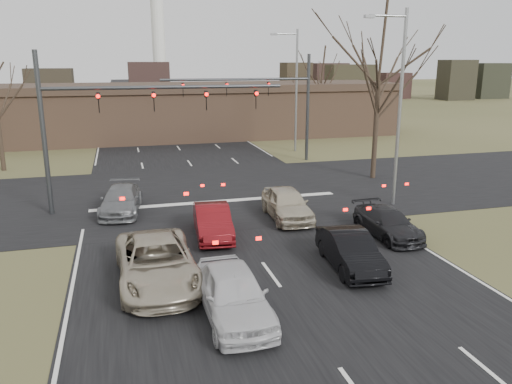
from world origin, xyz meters
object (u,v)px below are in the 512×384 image
car_black_hatch (350,251)px  mast_arm_near (112,111)px  car_red_ahead (213,221)px  building (189,110)px  mast_arm_far (272,95)px  streetlight_right_far (294,85)px  car_white_sedan (233,293)px  car_silver_ahead (287,204)px  car_charcoal_sedan (388,223)px  streetlight_right_near (397,99)px  car_silver_suv (157,262)px  car_grey_ahead (121,200)px

car_black_hatch → mast_arm_near: bearing=134.4°
car_black_hatch → car_red_ahead: size_ratio=0.99×
building → mast_arm_far: 15.75m
streetlight_right_far → car_white_sedan: streetlight_right_far is taller
building → mast_arm_near: 26.14m
streetlight_right_far → car_silver_ahead: 19.64m
car_charcoal_sedan → mast_arm_near: bearing=145.5°
mast_arm_near → mast_arm_far: bearing=41.2°
car_black_hatch → car_white_sedan: bearing=-148.3°
car_black_hatch → car_charcoal_sedan: bearing=46.8°
mast_arm_far → car_red_ahead: (-7.46, -15.43, -4.32)m
streetlight_right_near → streetlight_right_far: size_ratio=1.00×
mast_arm_near → car_silver_suv: size_ratio=2.14×
car_white_sedan → car_red_ahead: 7.25m
car_red_ahead → car_charcoal_sedan: bearing=-10.2°
building → car_white_sedan: 37.90m
mast_arm_near → streetlight_right_near: size_ratio=1.21×
mast_arm_near → streetlight_right_near: bearing=-12.1°
mast_arm_far → streetlight_right_near: size_ratio=1.11×
car_black_hatch → car_charcoal_sedan: car_black_hatch is taller
mast_arm_near → car_grey_ahead: (0.13, -0.65, -4.41)m
streetlight_right_near → car_grey_ahead: 14.95m
car_white_sedan → car_red_ahead: car_white_sedan is taller
car_silver_ahead → car_black_hatch: bearing=-84.5°
car_white_sedan → mast_arm_far: bearing=69.6°
mast_arm_near → car_silver_ahead: size_ratio=2.70×
car_charcoal_sedan → car_red_ahead: car_red_ahead is taller
building → car_black_hatch: building is taller
building → car_white_sedan: (-3.98, -37.64, -1.89)m
building → car_grey_ahead: (-7.10, -25.65, -2.00)m
mast_arm_far → car_grey_ahead: bearing=-136.7°
car_red_ahead → car_silver_ahead: size_ratio=0.94×
streetlight_right_near → streetlight_right_far: 17.01m
mast_arm_far → car_silver_suv: size_ratio=1.96×
car_white_sedan → car_black_hatch: (4.98, 2.47, -0.09)m
car_black_hatch → streetlight_right_far: bearing=80.7°
streetlight_right_far → car_charcoal_sedan: 22.21m
mast_arm_far → streetlight_right_near: streetlight_right_near is taller
car_grey_ahead → car_red_ahead: 6.12m
mast_arm_near → mast_arm_far: (11.41, 10.00, -0.06)m
streetlight_right_near → car_white_sedan: 15.26m
streetlight_right_far → car_black_hatch: size_ratio=2.39×
streetlight_right_far → car_black_hatch: 25.46m
car_silver_suv → car_silver_ahead: (6.68, 5.81, -0.03)m
building → mast_arm_near: (-7.23, -25.00, 2.41)m
car_grey_ahead → streetlight_right_far: bearing=52.8°
car_red_ahead → car_white_sedan: bearing=-90.9°
mast_arm_far → car_red_ahead: size_ratio=2.64×
mast_arm_far → streetlight_right_far: bearing=51.9°
car_silver_suv → car_grey_ahead: 9.08m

